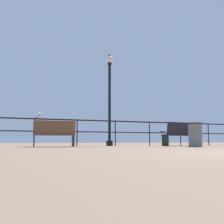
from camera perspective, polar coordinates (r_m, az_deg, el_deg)
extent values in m
cube|color=black|center=(11.14, 0.72, -2.02)|extent=(23.15, 0.05, 0.05)
cube|color=black|center=(11.11, 0.72, -4.44)|extent=(23.15, 0.04, 0.04)
cylinder|color=black|center=(10.33, -16.59, -4.32)|extent=(0.04, 0.04, 1.05)
cylinder|color=black|center=(10.60, -7.62, -4.57)|extent=(0.04, 0.04, 1.05)
cylinder|color=black|center=(11.11, 0.72, -4.71)|extent=(0.04, 0.04, 1.05)
cylinder|color=black|center=(11.83, 8.19, -4.75)|extent=(0.04, 0.04, 1.05)
cylinder|color=black|center=(12.73, 14.70, -4.72)|extent=(0.04, 0.04, 1.05)
cylinder|color=black|center=(13.77, 20.29, -4.64)|extent=(0.04, 0.04, 1.05)
cube|color=brown|center=(9.65, -12.51, -4.86)|extent=(1.49, 0.60, 0.05)
cube|color=brown|center=(9.43, -12.37, -3.32)|extent=(1.46, 0.25, 0.50)
cube|color=black|center=(9.72, -8.47, -6.21)|extent=(0.07, 0.44, 0.43)
cube|color=black|center=(9.91, -8.60, -4.16)|extent=(0.06, 0.34, 0.04)
cube|color=black|center=(9.62, -16.66, -6.02)|extent=(0.07, 0.44, 0.43)
cube|color=black|center=(9.81, -16.59, -3.95)|extent=(0.06, 0.34, 0.04)
cube|color=black|center=(11.80, 14.78, -4.89)|extent=(1.76, 0.57, 0.05)
cube|color=black|center=(11.64, 15.44, -3.52)|extent=(1.74, 0.23, 0.54)
cube|color=black|center=(12.33, 17.82, -5.93)|extent=(0.06, 0.44, 0.46)
cube|color=black|center=(12.49, 17.17, -4.24)|extent=(0.05, 0.34, 0.04)
cube|color=black|center=(11.29, 11.52, -6.09)|extent=(0.06, 0.44, 0.46)
cube|color=black|center=(11.46, 10.92, -4.24)|extent=(0.05, 0.34, 0.04)
cylinder|color=black|center=(11.28, -0.55, -6.83)|extent=(0.28, 0.28, 0.22)
cylinder|color=black|center=(11.40, -0.54, 2.20)|extent=(0.12, 0.12, 3.36)
cylinder|color=black|center=(11.78, -0.53, 10.45)|extent=(0.19, 0.19, 0.06)
sphere|color=silver|center=(11.84, -0.53, 11.37)|extent=(0.34, 0.34, 0.34)
cone|color=black|center=(11.91, -0.53, 12.38)|extent=(0.14, 0.14, 0.10)
ellipsoid|color=silver|center=(10.37, -16.05, -0.87)|extent=(0.30, 0.33, 0.16)
ellipsoid|color=gray|center=(10.37, -16.05, -0.74)|extent=(0.25, 0.29, 0.06)
sphere|color=silver|center=(10.28, -15.60, -0.44)|extent=(0.13, 0.13, 0.13)
cone|color=gold|center=(10.21, -15.31, -0.41)|extent=(0.07, 0.07, 0.05)
cube|color=gray|center=(10.50, -16.57, -0.87)|extent=(0.11, 0.12, 0.02)
cylinder|color=slate|center=(9.76, 17.68, -4.87)|extent=(0.47, 0.47, 0.81)
cylinder|color=black|center=(9.78, 17.59, -2.39)|extent=(0.49, 0.49, 0.04)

